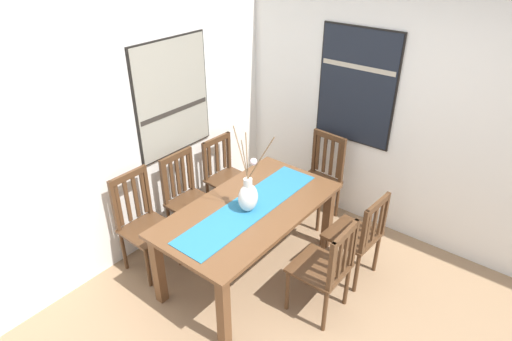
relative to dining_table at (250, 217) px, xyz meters
The scene contains 14 objects.
ground_plane 1.02m from the dining_table, 116.35° to the right, with size 6.40×6.40×0.03m, color #8E7051.
wall_back 1.40m from the dining_table, 107.45° to the left, with size 6.40×0.12×2.70m, color silver.
wall_side 1.82m from the dining_table, 25.68° to the right, with size 0.12×6.40×2.70m, color silver.
dining_table is the anchor object (origin of this frame).
table_runner 0.11m from the dining_table, ahead, with size 1.55×0.36×0.01m, color #236B93.
centerpiece_vase 0.26m from the dining_table, 154.68° to the right, with size 0.19×0.38×0.73m.
chair_0 1.18m from the dining_table, ahead, with size 0.45×0.45×0.96m.
chair_1 0.98m from the dining_table, 54.38° to the right, with size 0.44×0.44×0.88m.
chair_2 0.99m from the dining_table, 123.13° to the left, with size 0.43×0.43×0.97m.
chair_3 0.82m from the dining_table, 89.02° to the left, with size 0.42×0.42×0.94m.
chair_4 1.01m from the dining_table, 53.99° to the left, with size 0.44×0.44×0.89m.
chair_5 0.79m from the dining_table, 89.26° to the right, with size 0.42×0.42×0.90m.
painting_on_back_wall 1.36m from the dining_table, 81.35° to the left, with size 0.88×0.05×1.12m.
painting_on_side_wall 1.68m from the dining_table, ahead, with size 0.05×0.82×1.16m.
Camera 1 is at (-2.02, -1.24, 2.87)m, focal length 30.23 mm.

